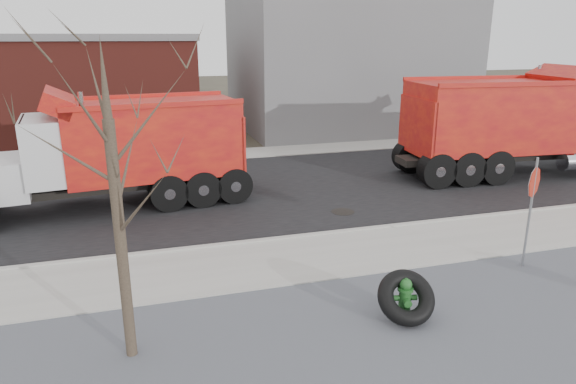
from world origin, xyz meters
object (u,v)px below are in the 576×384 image
object	(u,v)px
stop_sign	(533,194)
dump_truck_red_b	(115,148)
fire_hydrant	(405,300)
truck_tire	(406,297)
dump_truck_red_a	(520,121)

from	to	relation	value
stop_sign	dump_truck_red_b	xyz separation A→B (m)	(-9.06, 7.31, 0.08)
fire_hydrant	truck_tire	world-z (taller)	truck_tire
dump_truck_red_b	truck_tire	bearing A→B (deg)	114.82
stop_sign	dump_truck_red_a	size ratio (longest dim) A/B	0.26
dump_truck_red_b	dump_truck_red_a	bearing A→B (deg)	172.73
fire_hydrant	stop_sign	xyz separation A→B (m)	(3.75, 1.23, 1.42)
stop_sign	dump_truck_red_a	world-z (taller)	dump_truck_red_a
truck_tire	dump_truck_red_b	distance (m)	10.22
fire_hydrant	dump_truck_red_a	distance (m)	12.64
fire_hydrant	truck_tire	size ratio (longest dim) A/B	0.68
fire_hydrant	dump_truck_red_a	world-z (taller)	dump_truck_red_a
fire_hydrant	dump_truck_red_a	size ratio (longest dim) A/B	0.08
fire_hydrant	stop_sign	bearing A→B (deg)	30.58
fire_hydrant	stop_sign	size ratio (longest dim) A/B	0.31
fire_hydrant	dump_truck_red_b	xyz separation A→B (m)	(-5.31, 8.54, 1.50)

